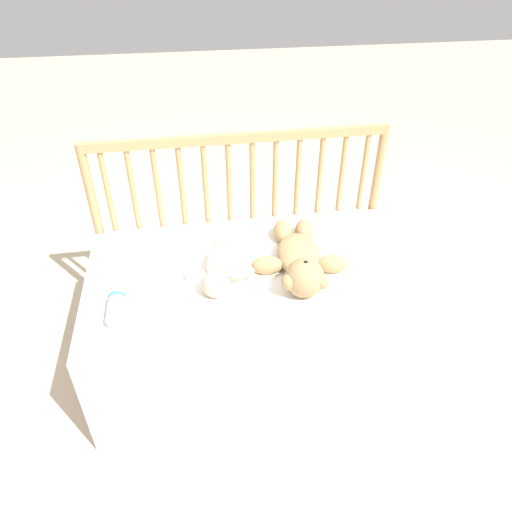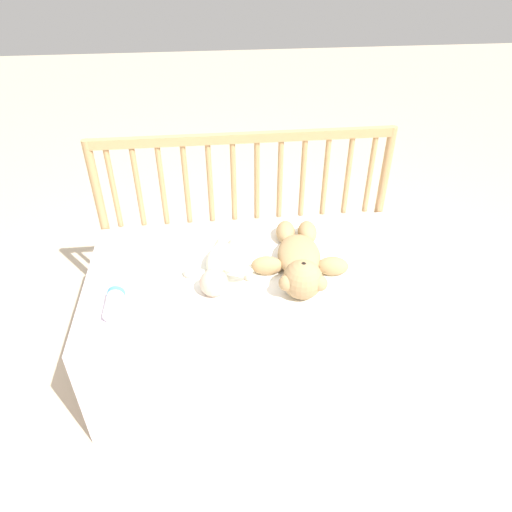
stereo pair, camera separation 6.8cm
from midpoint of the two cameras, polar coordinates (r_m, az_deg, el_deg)
ground_plane at (r=1.98m, az=1.02°, el=-11.92°), size 12.00×12.00×0.00m
crib_mattress at (r=1.83m, az=1.10°, el=-7.26°), size 1.24×0.71×0.44m
crib_rail at (r=1.93m, az=-0.32°, el=8.42°), size 1.24×0.04×0.82m
blanket at (r=1.70m, az=2.38°, el=-1.27°), size 0.80×0.56×0.01m
teddy_bear at (r=1.66m, az=6.66°, el=-0.51°), size 0.36×0.48×0.14m
baby at (r=1.64m, az=-3.47°, el=-1.22°), size 0.25×0.36×0.10m
baby_bottle at (r=1.57m, az=-16.06°, el=-5.47°), size 0.06×0.15×0.06m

